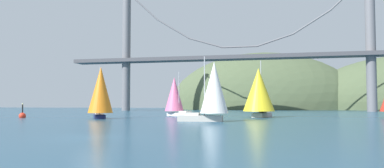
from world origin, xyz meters
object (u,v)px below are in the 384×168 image
at_px(sailboat_orange_sail, 101,91).
at_px(sailboat_pink_spinnaker, 175,96).
at_px(sailboat_yellow_sail, 259,91).
at_px(channel_buoy, 22,116).
at_px(sailboat_white_mainsail, 213,90).

bearing_deg(sailboat_orange_sail, sailboat_pink_spinnaker, 66.09).
height_order(sailboat_yellow_sail, channel_buoy, sailboat_yellow_sail).
distance_m(sailboat_pink_spinnaker, channel_buoy, 26.86).
distance_m(sailboat_yellow_sail, sailboat_white_mainsail, 16.62).
bearing_deg(sailboat_yellow_sail, sailboat_orange_sail, -155.18).
relative_size(sailboat_pink_spinnaker, sailboat_white_mainsail, 0.98).
xyz_separation_m(sailboat_pink_spinnaker, sailboat_orange_sail, (-7.26, -16.37, 0.38)).
relative_size(sailboat_pink_spinnaker, channel_buoy, 3.18).
height_order(sailboat_pink_spinnaker, sailboat_orange_sail, sailboat_pink_spinnaker).
height_order(sailboat_pink_spinnaker, sailboat_white_mainsail, sailboat_white_mainsail).
bearing_deg(sailboat_orange_sail, channel_buoy, 177.35).
bearing_deg(sailboat_pink_spinnaker, sailboat_orange_sail, -113.91).
bearing_deg(channel_buoy, sailboat_orange_sail, -2.65).
xyz_separation_m(sailboat_yellow_sail, sailboat_orange_sail, (-23.45, -10.85, -0.20)).
distance_m(sailboat_yellow_sail, sailboat_orange_sail, 25.84).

